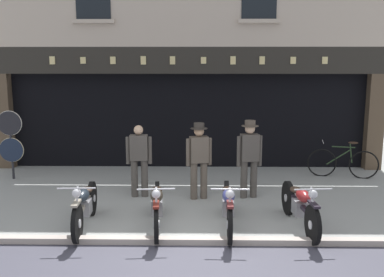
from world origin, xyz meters
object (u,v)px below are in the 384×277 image
at_px(salesman_left, 139,158).
at_px(salesman_right, 249,155).
at_px(shopkeeper_center, 199,157).
at_px(motorcycle_left, 85,205).
at_px(advert_board_far, 311,104).
at_px(motorcycle_center, 228,205).
at_px(motorcycle_center_right, 300,205).
at_px(advert_board_near, 274,107).
at_px(tyre_sign_pole, 11,138).
at_px(motorcycle_center_left, 157,205).
at_px(leaning_bicycle, 343,163).

height_order(salesman_left, salesman_right, salesman_right).
bearing_deg(shopkeeper_center, motorcycle_left, 26.71).
distance_m(salesman_left, advert_board_far, 5.29).
bearing_deg(motorcycle_center, motorcycle_center_right, -178.15).
bearing_deg(advert_board_near, tyre_sign_pole, -167.76).
bearing_deg(motorcycle_center_right, advert_board_near, -98.32).
bearing_deg(motorcycle_center_left, salesman_left, -77.65).
bearing_deg(salesman_right, leaning_bicycle, -157.96).
bearing_deg(salesman_left, advert_board_far, -150.99).
xyz_separation_m(motorcycle_center_right, salesman_left, (-3.09, 1.79, 0.44)).
xyz_separation_m(shopkeeper_center, leaning_bicycle, (3.67, 1.80, -0.54)).
distance_m(advert_board_near, advert_board_far, 1.02).
bearing_deg(motorcycle_center_left, motorcycle_left, -2.72).
bearing_deg(advert_board_near, leaning_bicycle, -35.89).
bearing_deg(motorcycle_center_left, motorcycle_center, 174.87).
relative_size(advert_board_near, leaning_bicycle, 0.59).
xyz_separation_m(motorcycle_center, advert_board_near, (1.55, 4.63, 1.24)).
bearing_deg(leaning_bicycle, shopkeeper_center, 128.54).
bearing_deg(motorcycle_center_left, advert_board_far, -134.46).
bearing_deg(advert_board_far, motorcycle_center_left, -129.65).
height_order(motorcycle_center_left, salesman_right, salesman_right).
xyz_separation_m(motorcycle_center_left, tyre_sign_pole, (-3.94, 3.16, 0.64)).
relative_size(motorcycle_left, motorcycle_center_left, 0.97).
bearing_deg(advert_board_far, shopkeeper_center, -136.22).
xyz_separation_m(motorcycle_left, shopkeeper_center, (2.02, 1.71, 0.50)).
xyz_separation_m(motorcycle_center_left, advert_board_far, (3.83, 4.62, 1.33)).
height_order(motorcycle_center_right, advert_board_near, advert_board_near).
relative_size(motorcycle_center_right, salesman_right, 1.21).
distance_m(motorcycle_center_right, advert_board_far, 4.98).
height_order(motorcycle_center, salesman_right, salesman_right).
xyz_separation_m(motorcycle_center_left, salesman_right, (1.83, 1.77, 0.53)).
height_order(motorcycle_center_left, advert_board_far, advert_board_far).
distance_m(motorcycle_center, shopkeeper_center, 1.82).
relative_size(motorcycle_center_right, tyre_sign_pole, 1.19).
bearing_deg(advert_board_far, tyre_sign_pole, -169.32).
relative_size(shopkeeper_center, advert_board_far, 1.75).
relative_size(salesman_left, salesman_right, 0.93).
bearing_deg(shopkeeper_center, salesman_right, 171.98).
xyz_separation_m(shopkeeper_center, tyre_sign_pole, (-4.68, 1.49, 0.14)).
bearing_deg(shopkeeper_center, tyre_sign_pole, -31.23).
xyz_separation_m(motorcycle_center, shopkeeper_center, (-0.52, 1.67, 0.50)).
relative_size(tyre_sign_pole, advert_board_far, 1.83).
relative_size(motorcycle_center_left, salesman_right, 1.20).
bearing_deg(salesman_right, motorcycle_center_left, 32.87).
xyz_separation_m(motorcycle_left, motorcycle_center, (2.54, 0.04, 0.00)).
distance_m(advert_board_near, leaning_bicycle, 2.36).
height_order(motorcycle_center, salesman_left, salesman_left).
height_order(salesman_right, advert_board_far, advert_board_far).
height_order(motorcycle_center_left, salesman_left, salesman_left).
bearing_deg(leaning_bicycle, motorcycle_center_left, 140.54).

